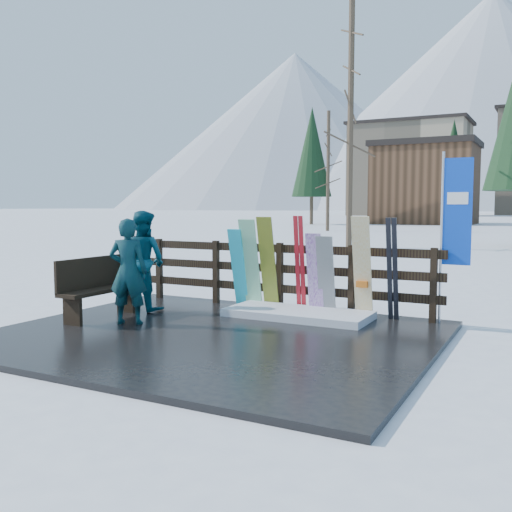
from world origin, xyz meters
The scene contains 16 objects.
ground centered at (0.00, 0.00, 0.00)m, with size 700.00×700.00×0.00m, color white.
deck centered at (0.00, 0.00, 0.04)m, with size 6.00×5.00×0.08m, color black.
fence centered at (0.00, 2.20, 0.74)m, with size 5.60×0.10×1.15m.
snow_patch centered at (0.61, 1.60, 0.14)m, with size 2.31×1.00×0.12m, color white.
bench centered at (-2.22, 0.08, 0.60)m, with size 0.41×1.50×0.97m.
snowboard_0 centered at (-0.70, 1.98, 0.77)m, with size 0.26×0.03×1.42m, color #27C8E1.
snowboard_1 centered at (-0.46, 1.98, 0.86)m, with size 0.31×0.03×1.59m, color white.
snowboard_2 centered at (-0.12, 1.98, 0.88)m, with size 0.28×0.03×1.64m, color yellow.
snowboard_3 centered at (0.74, 1.98, 0.75)m, with size 0.26×0.03×1.36m, color white.
snowboard_4 centered at (0.93, 1.98, 0.73)m, with size 0.28×0.03×1.32m, color black.
snowboard_5 centered at (1.54, 1.98, 0.89)m, with size 0.28×0.03×1.66m, color white.
ski_pair_a centered at (0.44, 2.05, 0.89)m, with size 0.16×0.22×1.63m.
ski_pair_b centered at (2.00, 2.05, 0.88)m, with size 0.17×0.32×1.61m.
rental_flag centered at (2.86, 2.25, 1.69)m, with size 0.45×0.04×2.60m.
person_front centered at (-1.48, -0.04, 0.88)m, with size 0.58×0.38×1.60m, color #0F4A3E.
person_back centered at (-2.01, 0.98, 0.93)m, with size 0.83×0.65×1.71m, color #0D485B.
Camera 1 is at (4.20, -6.72, 1.86)m, focal length 40.00 mm.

